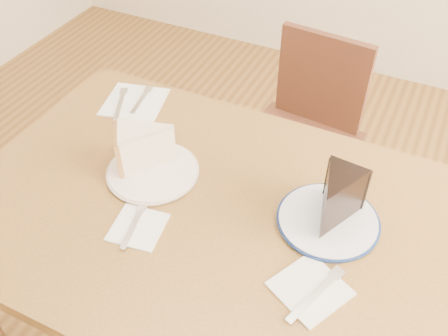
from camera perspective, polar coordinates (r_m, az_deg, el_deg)
table at (r=1.24m, az=-1.13°, el=-7.95°), size 1.20×0.80×0.75m
chair_far at (r=1.86m, az=8.93°, el=3.56°), size 0.43×0.43×0.80m
plate_cream at (r=1.26m, az=-8.13°, el=-0.42°), size 0.22×0.22×0.01m
plate_navy at (r=1.16m, az=11.79°, el=-5.90°), size 0.22×0.22×0.01m
carrot_cake at (r=1.24m, az=-8.63°, el=2.38°), size 0.16×0.15×0.10m
chocolate_cake at (r=1.11m, az=12.51°, el=-3.88°), size 0.11×0.14×0.11m
napkin_cream at (r=1.14m, az=-9.82°, el=-6.68°), size 0.13×0.13×0.00m
napkin_navy at (r=1.05m, az=9.79°, el=-13.42°), size 0.18×0.18×0.00m
napkin_spare at (r=1.51m, az=-10.17°, el=7.45°), size 0.20×0.20×0.00m
fork_cream at (r=1.14m, az=-10.27°, el=-6.46°), size 0.05×0.14×0.00m
knife_navy at (r=1.03m, az=10.40°, el=-14.07°), size 0.07×0.17×0.00m
fork_spare at (r=1.50m, az=-9.45°, el=7.68°), size 0.04×0.14×0.00m
knife_spare at (r=1.50m, az=-11.80°, el=7.14°), size 0.08×0.15×0.00m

